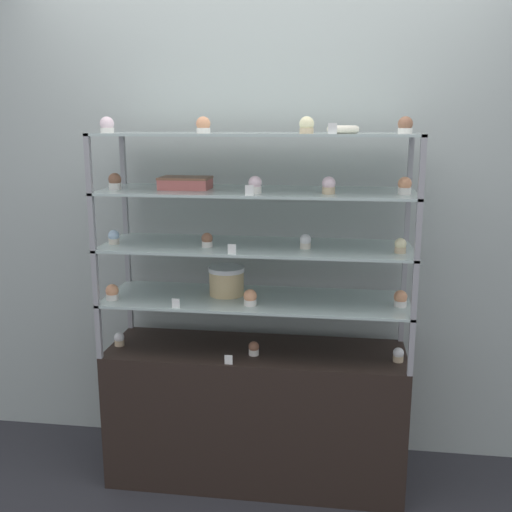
% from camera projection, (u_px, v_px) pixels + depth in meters
% --- Properties ---
extents(ground_plane, '(20.00, 20.00, 0.00)m').
position_uv_depth(ground_plane, '(256.00, 474.00, 3.04)').
color(ground_plane, '#2D2D33').
extents(back_wall, '(8.00, 0.05, 2.60)m').
position_uv_depth(back_wall, '(266.00, 210.00, 3.11)').
color(back_wall, '#A8B2AD').
rests_on(back_wall, ground_plane).
extents(display_base, '(1.43, 0.45, 0.68)m').
position_uv_depth(display_base, '(256.00, 413.00, 2.96)').
color(display_base, black).
rests_on(display_base, ground_plane).
extents(display_riser_lower, '(1.43, 0.45, 0.26)m').
position_uv_depth(display_riser_lower, '(256.00, 301.00, 2.84)').
color(display_riser_lower, '#99999E').
rests_on(display_riser_lower, display_base).
extents(display_riser_middle, '(1.43, 0.45, 0.26)m').
position_uv_depth(display_riser_middle, '(256.00, 248.00, 2.78)').
color(display_riser_middle, '#99999E').
rests_on(display_riser_middle, display_riser_lower).
extents(display_riser_upper, '(1.43, 0.45, 0.26)m').
position_uv_depth(display_riser_upper, '(256.00, 193.00, 2.72)').
color(display_riser_upper, '#99999E').
rests_on(display_riser_upper, display_riser_middle).
extents(display_riser_top, '(1.43, 0.45, 0.26)m').
position_uv_depth(display_riser_top, '(256.00, 136.00, 2.67)').
color(display_riser_top, '#99999E').
rests_on(display_riser_top, display_riser_upper).
extents(layer_cake_centerpiece, '(0.17, 0.17, 0.14)m').
position_uv_depth(layer_cake_centerpiece, '(227.00, 281.00, 2.87)').
color(layer_cake_centerpiece, '#DBBC84').
rests_on(layer_cake_centerpiece, display_riser_lower).
extents(sheet_cake_frosted, '(0.23, 0.16, 0.06)m').
position_uv_depth(sheet_cake_frosted, '(185.00, 183.00, 2.77)').
color(sheet_cake_frosted, '#C66660').
rests_on(sheet_cake_frosted, display_riser_upper).
extents(cupcake_0, '(0.05, 0.05, 0.07)m').
position_uv_depth(cupcake_0, '(119.00, 339.00, 2.93)').
color(cupcake_0, '#CCB28C').
rests_on(cupcake_0, display_base).
extents(cupcake_1, '(0.05, 0.05, 0.07)m').
position_uv_depth(cupcake_1, '(255.00, 348.00, 2.81)').
color(cupcake_1, white).
rests_on(cupcake_1, display_base).
extents(cupcake_2, '(0.05, 0.05, 0.07)m').
position_uv_depth(cupcake_2, '(398.00, 355.00, 2.73)').
color(cupcake_2, '#CCB28C').
rests_on(cupcake_2, display_base).
extents(price_tag_0, '(0.04, 0.00, 0.04)m').
position_uv_depth(price_tag_0, '(229.00, 360.00, 2.70)').
color(price_tag_0, white).
rests_on(price_tag_0, display_base).
extents(cupcake_3, '(0.06, 0.06, 0.08)m').
position_uv_depth(cupcake_3, '(112.00, 292.00, 2.80)').
color(cupcake_3, white).
rests_on(cupcake_3, display_riser_lower).
extents(cupcake_4, '(0.06, 0.06, 0.08)m').
position_uv_depth(cupcake_4, '(250.00, 298.00, 2.72)').
color(cupcake_4, white).
rests_on(cupcake_4, display_riser_lower).
extents(cupcake_5, '(0.06, 0.06, 0.08)m').
position_uv_depth(cupcake_5, '(400.00, 299.00, 2.70)').
color(cupcake_5, white).
rests_on(cupcake_5, display_riser_lower).
extents(price_tag_1, '(0.04, 0.00, 0.04)m').
position_uv_depth(price_tag_1, '(176.00, 303.00, 2.68)').
color(price_tag_1, white).
rests_on(price_tag_1, display_riser_lower).
extents(cupcake_6, '(0.05, 0.05, 0.07)m').
position_uv_depth(cupcake_6, '(114.00, 237.00, 2.80)').
color(cupcake_6, beige).
rests_on(cupcake_6, display_riser_middle).
extents(cupcake_7, '(0.05, 0.05, 0.07)m').
position_uv_depth(cupcake_7, '(207.00, 240.00, 2.73)').
color(cupcake_7, white).
rests_on(cupcake_7, display_riser_middle).
extents(cupcake_8, '(0.05, 0.05, 0.07)m').
position_uv_depth(cupcake_8, '(305.00, 242.00, 2.70)').
color(cupcake_8, beige).
rests_on(cupcake_8, display_riser_middle).
extents(cupcake_9, '(0.05, 0.05, 0.07)m').
position_uv_depth(cupcake_9, '(400.00, 246.00, 2.61)').
color(cupcake_9, '#CCB28C').
rests_on(cupcake_9, display_riser_middle).
extents(price_tag_2, '(0.04, 0.00, 0.04)m').
position_uv_depth(price_tag_2, '(232.00, 249.00, 2.59)').
color(price_tag_2, white).
rests_on(price_tag_2, display_riser_middle).
extents(cupcake_10, '(0.06, 0.06, 0.08)m').
position_uv_depth(cupcake_10, '(115.00, 181.00, 2.75)').
color(cupcake_10, white).
rests_on(cupcake_10, display_riser_upper).
extents(cupcake_11, '(0.06, 0.06, 0.08)m').
position_uv_depth(cupcake_11, '(255.00, 185.00, 2.60)').
color(cupcake_11, white).
rests_on(cupcake_11, display_riser_upper).
extents(cupcake_12, '(0.06, 0.06, 0.08)m').
position_uv_depth(cupcake_12, '(329.00, 185.00, 2.58)').
color(cupcake_12, '#CCB28C').
rests_on(cupcake_12, display_riser_upper).
extents(cupcake_13, '(0.06, 0.06, 0.08)m').
position_uv_depth(cupcake_13, '(405.00, 186.00, 2.56)').
color(cupcake_13, white).
rests_on(cupcake_13, display_riser_upper).
extents(price_tag_3, '(0.04, 0.00, 0.04)m').
position_uv_depth(price_tag_3, '(250.00, 190.00, 2.52)').
color(price_tag_3, white).
rests_on(price_tag_3, display_riser_upper).
extents(cupcake_14, '(0.06, 0.06, 0.07)m').
position_uv_depth(cupcake_14, '(107.00, 125.00, 2.66)').
color(cupcake_14, white).
rests_on(cupcake_14, display_riser_top).
extents(cupcake_15, '(0.06, 0.06, 0.07)m').
position_uv_depth(cupcake_15, '(203.00, 125.00, 2.59)').
color(cupcake_15, white).
rests_on(cupcake_15, display_riser_top).
extents(cupcake_16, '(0.06, 0.06, 0.07)m').
position_uv_depth(cupcake_16, '(307.00, 126.00, 2.52)').
color(cupcake_16, '#CCB28C').
rests_on(cupcake_16, display_riser_top).
extents(cupcake_17, '(0.06, 0.06, 0.07)m').
position_uv_depth(cupcake_17, '(405.00, 126.00, 2.50)').
color(cupcake_17, white).
rests_on(cupcake_17, display_riser_top).
extents(price_tag_4, '(0.04, 0.00, 0.04)m').
position_uv_depth(price_tag_4, '(332.00, 128.00, 2.42)').
color(price_tag_4, white).
rests_on(price_tag_4, display_riser_top).
extents(donut_glazed, '(0.14, 0.14, 0.03)m').
position_uv_depth(donut_glazed, '(343.00, 129.00, 2.57)').
color(donut_glazed, '#EFE5CC').
rests_on(donut_glazed, display_riser_top).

